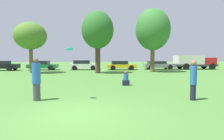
{
  "coord_description": "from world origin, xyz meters",
  "views": [
    {
      "loc": [
        0.53,
        -6.39,
        1.9
      ],
      "look_at": [
        1.49,
        3.35,
        1.21
      ],
      "focal_mm": 31.66,
      "sensor_mm": 36.0,
      "label": 1
    }
  ],
  "objects_px": {
    "tree_1": "(98,30)",
    "parked_car_green": "(42,65)",
    "tree_2": "(153,30)",
    "parked_car_white": "(84,65)",
    "person_thrower": "(36,79)",
    "person_catcher": "(193,79)",
    "tree_0": "(30,36)",
    "parked_car_grey": "(158,65)",
    "bystander_sitting": "(126,79)",
    "frisbee": "(69,49)",
    "parked_car_yellow": "(121,65)",
    "delivery_truck_red": "(194,61)",
    "parked_car_black": "(2,65)"
  },
  "relations": [
    {
      "from": "parked_car_grey",
      "to": "parked_car_yellow",
      "type": "bearing_deg",
      "value": -171.53
    },
    {
      "from": "tree_0",
      "to": "tree_1",
      "type": "relative_size",
      "value": 0.83
    },
    {
      "from": "person_thrower",
      "to": "tree_0",
      "type": "xyz_separation_m",
      "value": [
        -4.47,
        14.31,
        3.22
      ]
    },
    {
      "from": "person_catcher",
      "to": "bystander_sitting",
      "type": "xyz_separation_m",
      "value": [
        -2.15,
        4.59,
        -0.51
      ]
    },
    {
      "from": "delivery_truck_red",
      "to": "parked_car_white",
      "type": "bearing_deg",
      "value": -179.02
    },
    {
      "from": "person_catcher",
      "to": "bystander_sitting",
      "type": "distance_m",
      "value": 5.09
    },
    {
      "from": "tree_0",
      "to": "delivery_truck_red",
      "type": "bearing_deg",
      "value": 12.11
    },
    {
      "from": "tree_2",
      "to": "parked_car_white",
      "type": "relative_size",
      "value": 1.86
    },
    {
      "from": "person_thrower",
      "to": "parked_car_black",
      "type": "xyz_separation_m",
      "value": [
        -9.6,
        18.83,
        -0.23
      ]
    },
    {
      "from": "bystander_sitting",
      "to": "tree_1",
      "type": "relative_size",
      "value": 0.14
    },
    {
      "from": "frisbee",
      "to": "tree_2",
      "type": "xyz_separation_m",
      "value": [
        8.19,
        14.67,
        2.86
      ]
    },
    {
      "from": "person_thrower",
      "to": "parked_car_grey",
      "type": "relative_size",
      "value": 0.41
    },
    {
      "from": "tree_1",
      "to": "tree_2",
      "type": "bearing_deg",
      "value": 9.34
    },
    {
      "from": "person_catcher",
      "to": "tree_0",
      "type": "distance_m",
      "value": 18.89
    },
    {
      "from": "tree_2",
      "to": "parked_car_grey",
      "type": "height_order",
      "value": "tree_2"
    },
    {
      "from": "parked_car_yellow",
      "to": "person_thrower",
      "type": "bearing_deg",
      "value": -106.84
    },
    {
      "from": "parked_car_black",
      "to": "delivery_truck_red",
      "type": "distance_m",
      "value": 26.72
    },
    {
      "from": "frisbee",
      "to": "parked_car_yellow",
      "type": "distance_m",
      "value": 19.37
    },
    {
      "from": "parked_car_yellow",
      "to": "tree_1",
      "type": "bearing_deg",
      "value": -121.49
    },
    {
      "from": "tree_2",
      "to": "bystander_sitting",
      "type": "bearing_deg",
      "value": -115.45
    },
    {
      "from": "person_thrower",
      "to": "person_catcher",
      "type": "bearing_deg",
      "value": -0.0
    },
    {
      "from": "bystander_sitting",
      "to": "tree_2",
      "type": "distance_m",
      "value": 12.65
    },
    {
      "from": "parked_car_green",
      "to": "tree_1",
      "type": "bearing_deg",
      "value": -36.48
    },
    {
      "from": "person_thrower",
      "to": "parked_car_black",
      "type": "relative_size",
      "value": 0.45
    },
    {
      "from": "person_catcher",
      "to": "parked_car_green",
      "type": "height_order",
      "value": "person_catcher"
    },
    {
      "from": "parked_car_white",
      "to": "delivery_truck_red",
      "type": "bearing_deg",
      "value": 0.98
    },
    {
      "from": "parked_car_black",
      "to": "parked_car_yellow",
      "type": "xyz_separation_m",
      "value": [
        15.93,
        -0.22,
        -0.03
      ]
    },
    {
      "from": "parked_car_yellow",
      "to": "delivery_truck_red",
      "type": "distance_m",
      "value": 10.79
    },
    {
      "from": "tree_1",
      "to": "parked_car_black",
      "type": "bearing_deg",
      "value": 157.11
    },
    {
      "from": "parked_car_green",
      "to": "frisbee",
      "type": "bearing_deg",
      "value": -71.1
    },
    {
      "from": "parked_car_black",
      "to": "parked_car_grey",
      "type": "height_order",
      "value": "parked_car_black"
    },
    {
      "from": "delivery_truck_red",
      "to": "parked_car_grey",
      "type": "bearing_deg",
      "value": 178.51
    },
    {
      "from": "tree_2",
      "to": "parked_car_black",
      "type": "xyz_separation_m",
      "value": [
        -19.2,
        4.22,
        -4.37
      ]
    },
    {
      "from": "bystander_sitting",
      "to": "parked_car_black",
      "type": "distance_m",
      "value": 20.5
    },
    {
      "from": "person_thrower",
      "to": "bystander_sitting",
      "type": "distance_m",
      "value": 6.08
    },
    {
      "from": "tree_1",
      "to": "delivery_truck_red",
      "type": "distance_m",
      "value": 15.57
    },
    {
      "from": "tree_0",
      "to": "parked_car_grey",
      "type": "height_order",
      "value": "tree_0"
    },
    {
      "from": "frisbee",
      "to": "person_thrower",
      "type": "bearing_deg",
      "value": 177.89
    },
    {
      "from": "person_thrower",
      "to": "delivery_truck_red",
      "type": "height_order",
      "value": "delivery_truck_red"
    },
    {
      "from": "bystander_sitting",
      "to": "tree_1",
      "type": "xyz_separation_m",
      "value": [
        -1.57,
        9.52,
        4.36
      ]
    },
    {
      "from": "tree_1",
      "to": "parked_car_green",
      "type": "distance_m",
      "value": 10.43
    },
    {
      "from": "bystander_sitting",
      "to": "parked_car_black",
      "type": "bearing_deg",
      "value": 133.65
    },
    {
      "from": "parked_car_yellow",
      "to": "tree_2",
      "type": "bearing_deg",
      "value": -48.84
    },
    {
      "from": "parked_car_grey",
      "to": "bystander_sitting",
      "type": "bearing_deg",
      "value": -113.86
    },
    {
      "from": "bystander_sitting",
      "to": "tree_1",
      "type": "distance_m",
      "value": 10.59
    },
    {
      "from": "person_catcher",
      "to": "parked_car_green",
      "type": "distance_m",
      "value": 23.01
    },
    {
      "from": "tree_1",
      "to": "tree_2",
      "type": "height_order",
      "value": "tree_2"
    },
    {
      "from": "frisbee",
      "to": "tree_0",
      "type": "relative_size",
      "value": 0.05
    },
    {
      "from": "person_thrower",
      "to": "parked_car_yellow",
      "type": "distance_m",
      "value": 19.67
    },
    {
      "from": "person_thrower",
      "to": "tree_0",
      "type": "bearing_deg",
      "value": 112.33
    }
  ]
}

